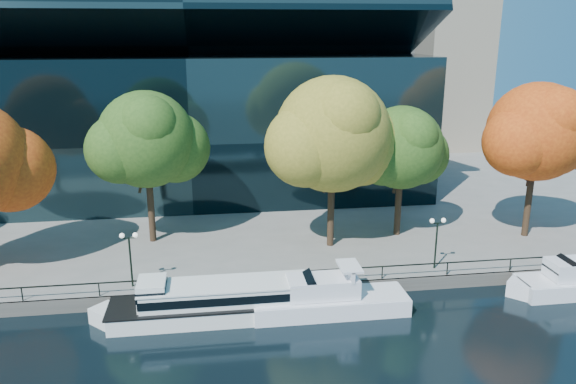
{
  "coord_description": "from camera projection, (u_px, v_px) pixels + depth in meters",
  "views": [
    {
      "loc": [
        -2.1,
        -33.14,
        18.51
      ],
      "look_at": [
        3.71,
        8.0,
        6.5
      ],
      "focal_mm": 35.0,
      "sensor_mm": 36.0,
      "label": 1
    }
  ],
  "objects": [
    {
      "name": "cruiser_near",
      "position": [
        323.0,
        298.0,
        37.95
      ],
      "size": [
        11.69,
        3.01,
        3.39
      ],
      "color": "white",
      "rests_on": "ground"
    },
    {
      "name": "tree_4",
      "position": [
        403.0,
        149.0,
        47.9
      ],
      "size": [
        8.92,
        7.32,
        11.43
      ],
      "color": "black",
      "rests_on": "promenade"
    },
    {
      "name": "ground",
      "position": [
        249.0,
        322.0,
        36.95
      ],
      "size": [
        160.0,
        160.0,
        0.0
      ],
      "primitive_type": "plane",
      "color": "black",
      "rests_on": "ground"
    },
    {
      "name": "promenade",
      "position": [
        228.0,
        177.0,
        71.41
      ],
      "size": [
        90.0,
        67.08,
        1.0
      ],
      "color": "slate",
      "rests_on": "ground"
    },
    {
      "name": "convention_building",
      "position": [
        193.0,
        121.0,
        64.29
      ],
      "size": [
        50.0,
        24.57,
        21.43
      ],
      "color": "black",
      "rests_on": "ground"
    },
    {
      "name": "cruiser_far",
      "position": [
        575.0,
        280.0,
        40.73
      ],
      "size": [
        10.12,
        2.8,
        3.3
      ],
      "color": "white",
      "rests_on": "ground"
    },
    {
      "name": "railing",
      "position": [
        245.0,
        275.0,
        39.5
      ],
      "size": [
        88.2,
        0.08,
        0.99
      ],
      "color": "black",
      "rests_on": "promenade"
    },
    {
      "name": "tour_boat",
      "position": [
        212.0,
        300.0,
        37.21
      ],
      "size": [
        15.58,
        3.48,
        2.96
      ],
      "color": "white",
      "rests_on": "ground"
    },
    {
      "name": "tree_5",
      "position": [
        539.0,
        134.0,
        47.23
      ],
      "size": [
        10.43,
        8.55,
        13.46
      ],
      "color": "black",
      "rests_on": "promenade"
    },
    {
      "name": "tree_2",
      "position": [
        148.0,
        142.0,
        46.07
      ],
      "size": [
        10.02,
        8.22,
        12.89
      ],
      "color": "black",
      "rests_on": "promenade"
    },
    {
      "name": "tree_3",
      "position": [
        335.0,
        137.0,
        44.93
      ],
      "size": [
        11.71,
        9.6,
        14.17
      ],
      "color": "black",
      "rests_on": "promenade"
    },
    {
      "name": "lamp_1",
      "position": [
        130.0,
        247.0,
        39.06
      ],
      "size": [
        1.26,
        0.36,
        4.03
      ],
      "color": "black",
      "rests_on": "promenade"
    },
    {
      "name": "lamp_2",
      "position": [
        437.0,
        231.0,
        42.07
      ],
      "size": [
        1.26,
        0.36,
        4.03
      ],
      "color": "black",
      "rests_on": "promenade"
    }
  ]
}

